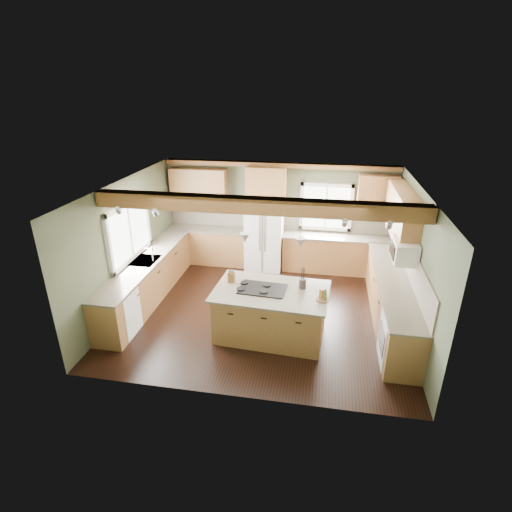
# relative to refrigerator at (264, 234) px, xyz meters

# --- Properties ---
(floor) EXTENTS (5.60, 5.60, 0.00)m
(floor) POSITION_rel_refrigerator_xyz_m (0.30, -2.12, -0.90)
(floor) COLOR black
(floor) RESTS_ON ground
(ceiling) EXTENTS (5.60, 5.60, 0.00)m
(ceiling) POSITION_rel_refrigerator_xyz_m (0.30, -2.12, 1.70)
(ceiling) COLOR silver
(ceiling) RESTS_ON wall_back
(wall_back) EXTENTS (5.60, 0.00, 5.60)m
(wall_back) POSITION_rel_refrigerator_xyz_m (0.30, 0.38, 0.40)
(wall_back) COLOR #4A513A
(wall_back) RESTS_ON ground
(wall_left) EXTENTS (0.00, 5.00, 5.00)m
(wall_left) POSITION_rel_refrigerator_xyz_m (-2.50, -2.12, 0.40)
(wall_left) COLOR #4A513A
(wall_left) RESTS_ON ground
(wall_right) EXTENTS (0.00, 5.00, 5.00)m
(wall_right) POSITION_rel_refrigerator_xyz_m (3.10, -2.12, 0.40)
(wall_right) COLOR #4A513A
(wall_right) RESTS_ON ground
(ceiling_beam) EXTENTS (5.55, 0.26, 0.26)m
(ceiling_beam) POSITION_rel_refrigerator_xyz_m (0.30, -2.92, 1.57)
(ceiling_beam) COLOR brown
(ceiling_beam) RESTS_ON ceiling
(soffit_trim) EXTENTS (5.55, 0.20, 0.10)m
(soffit_trim) POSITION_rel_refrigerator_xyz_m (0.30, 0.28, 1.64)
(soffit_trim) COLOR brown
(soffit_trim) RESTS_ON ceiling
(backsplash_back) EXTENTS (5.58, 0.03, 0.58)m
(backsplash_back) POSITION_rel_refrigerator_xyz_m (0.30, 0.36, 0.31)
(backsplash_back) COLOR brown
(backsplash_back) RESTS_ON wall_back
(backsplash_right) EXTENTS (0.03, 3.70, 0.58)m
(backsplash_right) POSITION_rel_refrigerator_xyz_m (3.08, -2.07, 0.31)
(backsplash_right) COLOR brown
(backsplash_right) RESTS_ON wall_right
(base_cab_back_left) EXTENTS (2.02, 0.60, 0.88)m
(base_cab_back_left) POSITION_rel_refrigerator_xyz_m (-1.49, 0.08, -0.46)
(base_cab_back_left) COLOR brown
(base_cab_back_left) RESTS_ON floor
(counter_back_left) EXTENTS (2.06, 0.64, 0.04)m
(counter_back_left) POSITION_rel_refrigerator_xyz_m (-1.49, 0.08, 0.00)
(counter_back_left) COLOR #4C4338
(counter_back_left) RESTS_ON base_cab_back_left
(base_cab_back_right) EXTENTS (2.62, 0.60, 0.88)m
(base_cab_back_right) POSITION_rel_refrigerator_xyz_m (1.79, 0.08, -0.46)
(base_cab_back_right) COLOR brown
(base_cab_back_right) RESTS_ON floor
(counter_back_right) EXTENTS (2.66, 0.64, 0.04)m
(counter_back_right) POSITION_rel_refrigerator_xyz_m (1.79, 0.08, 0.00)
(counter_back_right) COLOR #4C4338
(counter_back_right) RESTS_ON base_cab_back_right
(base_cab_left) EXTENTS (0.60, 3.70, 0.88)m
(base_cab_left) POSITION_rel_refrigerator_xyz_m (-2.20, -2.07, -0.46)
(base_cab_left) COLOR brown
(base_cab_left) RESTS_ON floor
(counter_left) EXTENTS (0.64, 3.74, 0.04)m
(counter_left) POSITION_rel_refrigerator_xyz_m (-2.20, -2.07, 0.00)
(counter_left) COLOR #4C4338
(counter_left) RESTS_ON base_cab_left
(base_cab_right) EXTENTS (0.60, 3.70, 0.88)m
(base_cab_right) POSITION_rel_refrigerator_xyz_m (2.80, -2.07, -0.46)
(base_cab_right) COLOR brown
(base_cab_right) RESTS_ON floor
(counter_right) EXTENTS (0.64, 3.74, 0.04)m
(counter_right) POSITION_rel_refrigerator_xyz_m (2.80, -2.07, 0.00)
(counter_right) COLOR #4C4338
(counter_right) RESTS_ON base_cab_right
(upper_cab_back_left) EXTENTS (1.40, 0.35, 0.90)m
(upper_cab_back_left) POSITION_rel_refrigerator_xyz_m (-1.69, 0.21, 1.05)
(upper_cab_back_left) COLOR brown
(upper_cab_back_left) RESTS_ON wall_back
(upper_cab_over_fridge) EXTENTS (0.96, 0.35, 0.70)m
(upper_cab_over_fridge) POSITION_rel_refrigerator_xyz_m (-0.00, 0.21, 1.25)
(upper_cab_over_fridge) COLOR brown
(upper_cab_over_fridge) RESTS_ON wall_back
(upper_cab_right) EXTENTS (0.35, 2.20, 0.90)m
(upper_cab_right) POSITION_rel_refrigerator_xyz_m (2.92, -1.22, 1.05)
(upper_cab_right) COLOR brown
(upper_cab_right) RESTS_ON wall_right
(upper_cab_back_corner) EXTENTS (0.90, 0.35, 0.90)m
(upper_cab_back_corner) POSITION_rel_refrigerator_xyz_m (2.60, 0.21, 1.05)
(upper_cab_back_corner) COLOR brown
(upper_cab_back_corner) RESTS_ON wall_back
(window_left) EXTENTS (0.04, 1.60, 1.05)m
(window_left) POSITION_rel_refrigerator_xyz_m (-2.48, -2.07, 0.65)
(window_left) COLOR white
(window_left) RESTS_ON wall_left
(window_back) EXTENTS (1.10, 0.04, 1.00)m
(window_back) POSITION_rel_refrigerator_xyz_m (1.45, 0.36, 0.65)
(window_back) COLOR white
(window_back) RESTS_ON wall_back
(sink) EXTENTS (0.50, 0.65, 0.03)m
(sink) POSITION_rel_refrigerator_xyz_m (-2.20, -2.07, 0.01)
(sink) COLOR #262628
(sink) RESTS_ON counter_left
(faucet) EXTENTS (0.02, 0.02, 0.28)m
(faucet) POSITION_rel_refrigerator_xyz_m (-2.02, -2.07, 0.15)
(faucet) COLOR #B2B2B7
(faucet) RESTS_ON sink
(dishwasher) EXTENTS (0.60, 0.60, 0.84)m
(dishwasher) POSITION_rel_refrigerator_xyz_m (-2.19, -3.37, -0.47)
(dishwasher) COLOR white
(dishwasher) RESTS_ON floor
(oven) EXTENTS (0.60, 0.72, 0.84)m
(oven) POSITION_rel_refrigerator_xyz_m (2.79, -3.37, -0.47)
(oven) COLOR white
(oven) RESTS_ON floor
(microwave) EXTENTS (0.40, 0.70, 0.38)m
(microwave) POSITION_rel_refrigerator_xyz_m (2.88, -2.17, 0.65)
(microwave) COLOR white
(microwave) RESTS_ON wall_right
(pendant_left) EXTENTS (0.18, 0.18, 0.16)m
(pendant_left) POSITION_rel_refrigerator_xyz_m (0.10, -2.89, 0.98)
(pendant_left) COLOR #B2B2B7
(pendant_left) RESTS_ON ceiling
(pendant_right) EXTENTS (0.18, 0.18, 0.16)m
(pendant_right) POSITION_rel_refrigerator_xyz_m (1.05, -2.95, 0.98)
(pendant_right) COLOR #B2B2B7
(pendant_right) RESTS_ON ceiling
(refrigerator) EXTENTS (0.90, 0.74, 1.80)m
(refrigerator) POSITION_rel_refrigerator_xyz_m (0.00, 0.00, 0.00)
(refrigerator) COLOR white
(refrigerator) RESTS_ON floor
(island) EXTENTS (1.98, 1.28, 0.88)m
(island) POSITION_rel_refrigerator_xyz_m (0.58, -2.92, -0.46)
(island) COLOR brown
(island) RESTS_ON floor
(island_top) EXTENTS (2.11, 1.42, 0.04)m
(island_top) POSITION_rel_refrigerator_xyz_m (0.58, -2.92, 0.00)
(island_top) COLOR #4C4338
(island_top) RESTS_ON island
(cooktop) EXTENTS (0.86, 0.60, 0.02)m
(cooktop) POSITION_rel_refrigerator_xyz_m (0.42, -2.91, 0.03)
(cooktop) COLOR black
(cooktop) RESTS_ON island_top
(knife_block) EXTENTS (0.13, 0.11, 0.20)m
(knife_block) POSITION_rel_refrigerator_xyz_m (-0.19, -2.73, 0.12)
(knife_block) COLOR #59321A
(knife_block) RESTS_ON island_top
(utensil_crock) EXTENTS (0.17, 0.17, 0.18)m
(utensil_crock) POSITION_rel_refrigerator_xyz_m (1.11, -2.73, 0.11)
(utensil_crock) COLOR #443C36
(utensil_crock) RESTS_ON island_top
(bottle_tray) EXTENTS (0.29, 0.29, 0.21)m
(bottle_tray) POSITION_rel_refrigerator_xyz_m (1.48, -3.11, 0.13)
(bottle_tray) COLOR brown
(bottle_tray) RESTS_ON island_top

